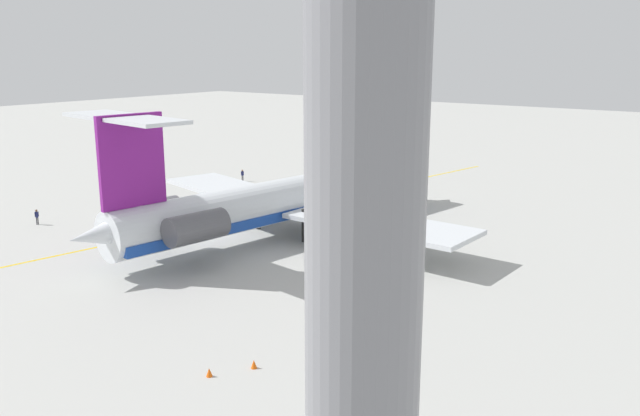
{
  "coord_description": "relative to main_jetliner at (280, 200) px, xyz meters",
  "views": [
    {
      "loc": [
        58.57,
        56.51,
        19.21
      ],
      "look_at": [
        5.1,
        17.35,
        3.28
      ],
      "focal_mm": 37.14,
      "sensor_mm": 36.0,
      "label": 1
    }
  ],
  "objects": [
    {
      "name": "safety_cone_nose",
      "position": [
        24.33,
        17.91,
        -3.53
      ],
      "size": [
        0.4,
        0.4,
        0.55
      ],
      "primitive_type": "cone",
      "color": "#EA590F",
      "rests_on": "ground"
    },
    {
      "name": "safety_cone_wingtip",
      "position": [
        26.72,
        16.45,
        -3.53
      ],
      "size": [
        0.4,
        0.4,
        0.55
      ],
      "primitive_type": "cone",
      "color": "#EA590F",
      "rests_on": "ground"
    },
    {
      "name": "ground_crew_near_tail",
      "position": [
        12.91,
        -24.81,
        -2.7
      ],
      "size": [
        0.44,
        0.28,
        1.75
      ],
      "rotation": [
        0.0,
        0.0,
        1.35
      ],
      "color": "black",
      "rests_on": "ground"
    },
    {
      "name": "main_jetliner",
      "position": [
        0.0,
        0.0,
        0.0
      ],
      "size": [
        47.9,
        42.46,
        13.97
      ],
      "rotation": [
        0.0,
        0.0,
        3.0
      ],
      "color": "silver",
      "rests_on": "ground"
    },
    {
      "name": "ground_crew_near_nose",
      "position": [
        -19.33,
        -23.35,
        -2.68
      ],
      "size": [
        0.42,
        0.29,
        1.79
      ],
      "rotation": [
        0.0,
        0.0,
        1.14
      ],
      "color": "black",
      "rests_on": "ground"
    },
    {
      "name": "ground",
      "position": [
        -6.43,
        -13.16,
        -3.81
      ],
      "size": [
        338.21,
        338.21,
        0.0
      ],
      "primitive_type": "plane",
      "color": "#ADADA8"
    },
    {
      "name": "taxiway_centreline",
      "position": [
        -1.33,
        -9.18,
        -3.81
      ],
      "size": [
        102.46,
        18.41,
        0.01
      ],
      "primitive_type": "cube",
      "rotation": [
        0.0,
        0.0,
        2.97
      ],
      "color": "gold",
      "rests_on": "ground"
    }
  ]
}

